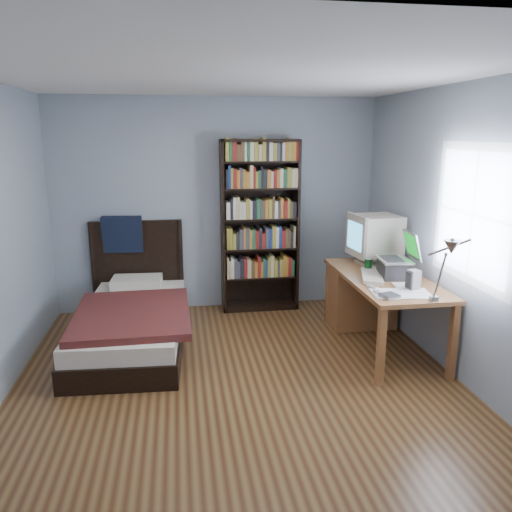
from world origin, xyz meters
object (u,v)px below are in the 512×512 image
Objects in this scene: laptop at (395,265)px; bookshelf at (260,226)px; crt_monitor at (375,236)px; speaker at (414,280)px; keyboard at (372,276)px; soda_can at (368,265)px; desk at (367,294)px; bed at (133,318)px; desk_lamp at (449,253)px.

laptop is 1.76m from bookshelf.
crt_monitor is 2.93× the size of speaker.
laptop is at bearing -88.73° from crt_monitor.
keyboard is 1.63m from bookshelf.
keyboard is (-0.23, 0.01, -0.10)m from laptop.
crt_monitor is at bearing 59.56° from soda_can.
crt_monitor is 1.37m from bookshelf.
desk is 2.98× the size of crt_monitor.
crt_monitor is 2.65m from bed.
bed is (-2.54, 0.96, -0.56)m from speaker.
speaker is at bearing -84.76° from desk.
desk is 8.72× the size of speaker.
desk is at bearing 82.17° from speaker.
bookshelf is at bearing 112.32° from desk_lamp.
desk is 0.75× the size of bed.
keyboard is 0.23× the size of bed.
speaker is (0.22, -0.42, 0.07)m from keyboard.
crt_monitor is at bearing -37.46° from bookshelf.
desk_lamp reaches higher than laptop.
soda_can is 1.47m from bookshelf.
desk_lamp reaches higher than speaker.
laptop is at bearing -52.91° from soda_can.
keyboard is (-0.14, -0.45, 0.33)m from desk.
laptop is 0.25m from keyboard.
speaker is (0.00, -0.93, -0.21)m from crt_monitor.
desk_lamp is (-0.01, -1.56, 0.81)m from desk.
soda_can is (0.05, 0.23, 0.05)m from keyboard.
crt_monitor reaches higher than desk.
bookshelf is (-1.09, 1.76, 0.19)m from speaker.
speaker is at bearing -58.16° from bookshelf.
bookshelf reaches higher than speaker.
bed reaches higher than keyboard.
crt_monitor reaches higher than bed.
bookshelf reaches higher than keyboard.
bed is (-1.44, -0.80, -0.76)m from bookshelf.
keyboard is 0.24× the size of bookshelf.
bed is at bearing -175.05° from keyboard.
laptop is at bearing 15.15° from keyboard.
speaker is at bearing 82.55° from desk_lamp.
bookshelf is (-1.00, 2.45, -0.22)m from desk_lamp.
bookshelf is 0.96× the size of bed.
crt_monitor is 1.09× the size of keyboard.
desk is at bearing 89.64° from desk_lamp.
bed is (-2.53, 0.03, -0.77)m from crt_monitor.
desk is at bearing 68.15° from soda_can.
laptop is 0.72× the size of desk_lamp.
laptop is 0.91× the size of keyboard.
crt_monitor is at bearing 36.55° from desk.
crt_monitor is 4.08× the size of soda_can.
soda_can is at bearing -7.62° from bed.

